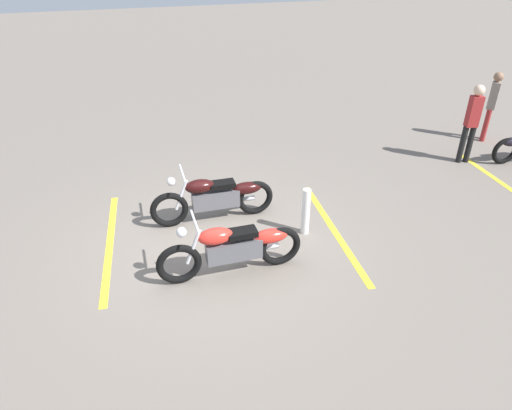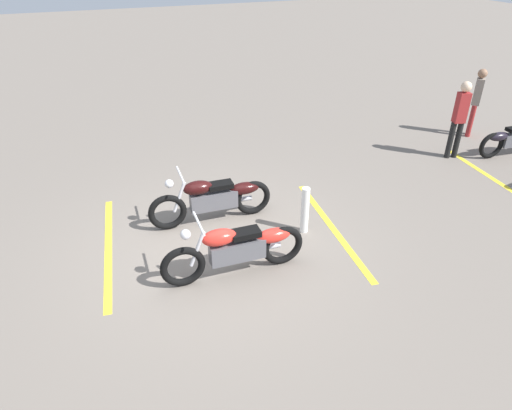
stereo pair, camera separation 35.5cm
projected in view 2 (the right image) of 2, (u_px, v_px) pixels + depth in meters
name	position (u px, v px, depth m)	size (l,w,h in m)	color
ground_plane	(215.00, 246.00, 7.65)	(60.00, 60.00, 0.00)	slate
motorcycle_bright_foreground	(238.00, 248.00, 6.83)	(2.23, 0.62, 1.04)	black
motorcycle_dark_foreground	(214.00, 198.00, 8.13)	(2.23, 0.62, 1.04)	black
bystander_near_row	(459.00, 116.00, 10.23)	(0.29, 0.25, 1.77)	black
bystander_secondary	(476.00, 99.00, 11.43)	(0.30, 0.30, 1.70)	maroon
bollard_post	(305.00, 210.00, 7.84)	(0.14, 0.14, 0.85)	white
parking_stripe_near	(108.00, 248.00, 7.60)	(3.20, 0.12, 0.01)	yellow
parking_stripe_mid	(332.00, 227.00, 8.14)	(3.20, 0.12, 0.01)	yellow
parking_stripe_far	(495.00, 180.00, 9.73)	(3.20, 0.12, 0.01)	yellow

